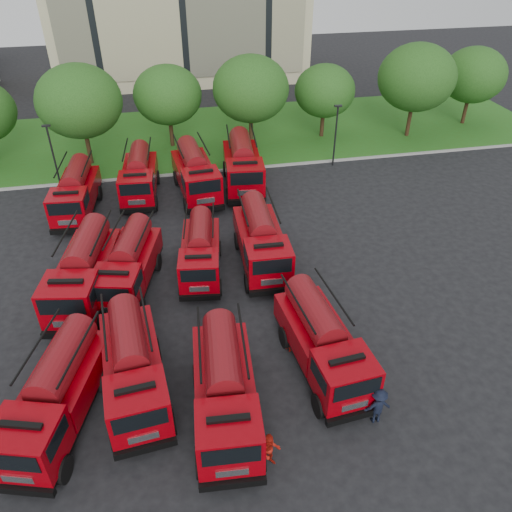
{
  "coord_description": "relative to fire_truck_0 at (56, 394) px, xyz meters",
  "views": [
    {
      "loc": [
        -2.21,
        -19.77,
        17.71
      ],
      "look_at": [
        2.4,
        2.7,
        1.8
      ],
      "focal_mm": 35.0,
      "sensor_mm": 36.0,
      "label": 1
    }
  ],
  "objects": [
    {
      "name": "ground",
      "position": [
        7.46,
        5.03,
        -1.61
      ],
      "size": [
        140.0,
        140.0,
        0.0
      ],
      "primitive_type": "plane",
      "color": "black",
      "rests_on": "ground"
    },
    {
      "name": "lawn",
      "position": [
        7.46,
        31.03,
        -1.55
      ],
      "size": [
        70.0,
        16.0,
        0.12
      ],
      "primitive_type": "cube",
      "color": "#295516",
      "rests_on": "ground"
    },
    {
      "name": "curb",
      "position": [
        7.46,
        22.93,
        -1.54
      ],
      "size": [
        70.0,
        0.3,
        0.14
      ],
      "primitive_type": "cube",
      "color": "gray",
      "rests_on": "ground"
    },
    {
      "name": "tree_2",
      "position": [
        -0.54,
        26.53,
        3.74
      ],
      "size": [
        6.72,
        6.72,
        8.22
      ],
      "color": "#382314",
      "rests_on": "ground"
    },
    {
      "name": "tree_3",
      "position": [
        6.46,
        29.03,
        3.07
      ],
      "size": [
        5.88,
        5.88,
        7.19
      ],
      "color": "#382314",
      "rests_on": "ground"
    },
    {
      "name": "tree_4",
      "position": [
        13.46,
        27.53,
        3.61
      ],
      "size": [
        6.55,
        6.55,
        8.01
      ],
      "color": "#382314",
      "rests_on": "ground"
    },
    {
      "name": "tree_5",
      "position": [
        20.46,
        28.53,
        2.74
      ],
      "size": [
        5.46,
        5.46,
        6.68
      ],
      "color": "#382314",
      "rests_on": "ground"
    },
    {
      "name": "tree_6",
      "position": [
        28.46,
        27.03,
        3.88
      ],
      "size": [
        6.89,
        6.89,
        8.42
      ],
      "color": "#382314",
      "rests_on": "ground"
    },
    {
      "name": "tree_7",
      "position": [
        35.46,
        29.03,
        3.21
      ],
      "size": [
        6.05,
        6.05,
        7.39
      ],
      "color": "#382314",
      "rests_on": "ground"
    },
    {
      "name": "lamp_post_0",
      "position": [
        -2.54,
        22.23,
        1.29
      ],
      "size": [
        0.6,
        0.25,
        5.11
      ],
      "color": "black",
      "rests_on": "ground"
    },
    {
      "name": "lamp_post_1",
      "position": [
        19.46,
        22.23,
        1.29
      ],
      "size": [
        0.6,
        0.25,
        5.11
      ],
      "color": "black",
      "rests_on": "ground"
    },
    {
      "name": "fire_truck_0",
      "position": [
        0.0,
        0.0,
        0.0
      ],
      "size": [
        4.34,
        7.41,
        3.2
      ],
      "rotation": [
        0.0,
        0.0,
        -0.29
      ],
      "color": "black",
      "rests_on": "ground"
    },
    {
      "name": "fire_truck_1",
      "position": [
        3.05,
        0.94,
        -0.01
      ],
      "size": [
        3.1,
        7.19,
        3.18
      ],
      "rotation": [
        0.0,
        0.0,
        0.1
      ],
      "color": "black",
      "rests_on": "ground"
    },
    {
      "name": "fire_truck_2",
      "position": [
        6.74,
        -1.11,
        0.02
      ],
      "size": [
        3.04,
        7.27,
        3.23
      ],
      "rotation": [
        0.0,
        0.0,
        -0.08
      ],
      "color": "black",
      "rests_on": "ground"
    },
    {
      "name": "fire_truck_3",
      "position": [
        11.5,
        0.74,
        -0.01
      ],
      "size": [
        3.07,
        7.18,
        3.18
      ],
      "rotation": [
        0.0,
        0.0,
        0.09
      ],
      "color": "black",
      "rests_on": "ground"
    },
    {
      "name": "fire_truck_4",
      "position": [
        0.51,
        8.29,
        0.12
      ],
      "size": [
        3.89,
        7.87,
        3.43
      ],
      "rotation": [
        0.0,
        0.0,
        -0.18
      ],
      "color": "black",
      "rests_on": "ground"
    },
    {
      "name": "fire_truck_5",
      "position": [
        2.83,
        8.66,
        -0.04
      ],
      "size": [
        3.99,
        7.23,
        3.13
      ],
      "rotation": [
        0.0,
        0.0,
        -0.25
      ],
      "color": "black",
      "rests_on": "ground"
    },
    {
      "name": "fire_truck_6",
      "position": [
        6.9,
        9.39,
        -0.15
      ],
      "size": [
        3.04,
        6.59,
        2.89
      ],
      "rotation": [
        0.0,
        0.0,
        -0.14
      ],
      "color": "black",
      "rests_on": "ground"
    },
    {
      "name": "fire_truck_7",
      "position": [
        10.52,
        9.5,
        0.05
      ],
      "size": [
        2.91,
        7.35,
        3.3
      ],
      "rotation": [
        0.0,
        0.0,
        -0.04
      ],
      "color": "black",
      "rests_on": "ground"
    },
    {
      "name": "fire_truck_8",
      "position": [
        -0.81,
        18.16,
        -0.0
      ],
      "size": [
        3.05,
        7.2,
        3.2
      ],
      "rotation": [
        0.0,
        0.0,
        -0.09
      ],
      "color": "black",
      "rests_on": "ground"
    },
    {
      "name": "fire_truck_9",
      "position": [
        3.54,
        20.01,
        -0.01
      ],
      "size": [
        2.97,
        7.15,
        3.18
      ],
      "rotation": [
        0.0,
        0.0,
        -0.07
      ],
      "color": "black",
      "rests_on": "ground"
    },
    {
      "name": "fire_truck_10",
      "position": [
        7.65,
        19.36,
        0.1
      ],
      "size": [
        3.24,
        7.67,
        3.41
      ],
      "rotation": [
        0.0,
        0.0,
        0.08
      ],
      "color": "black",
      "rests_on": "ground"
    },
    {
      "name": "fire_truck_11",
      "position": [
        11.33,
        20.0,
        0.17
      ],
      "size": [
        3.49,
        8.02,
        3.54
      ],
      "rotation": [
        0.0,
        0.0,
        -0.1
      ],
      "color": "black",
      "rests_on": "ground"
    },
    {
      "name": "firefighter_0",
      "position": [
        6.03,
        -1.35,
        -1.61
      ],
      "size": [
        0.64,
        0.49,
        1.7
      ],
      "primitive_type": "imported",
      "rotation": [
        0.0,
        0.0,
        -0.06
      ],
      "color": "black",
      "rests_on": "ground"
    },
    {
      "name": "firefighter_1",
      "position": [
        8.03,
        -3.75,
        -1.61
      ],
      "size": [
        0.84,
        0.46,
        1.72
      ],
      "primitive_type": "imported",
      "rotation": [
        0.0,
        0.0,
        -0.0
      ],
      "color": "#A4160C",
      "rests_on": "ground"
    },
    {
      "name": "firefighter_2",
      "position": [
        10.35,
        2.06,
        -1.61
      ],
      "size": [
        0.91,
        1.12,
        1.67
      ],
      "primitive_type": "imported",
      "rotation": [
        0.0,
        0.0,
        1.99
      ],
      "color": "#A4160C",
      "rests_on": "ground"
    },
    {
      "name": "firefighter_3",
      "position": [
        12.84,
        -2.65,
        -1.61
      ],
      "size": [
        1.19,
        0.62,
        1.85
      ],
      "primitive_type": "imported",
      "rotation": [
        0.0,
        0.0,
        3.14
      ],
      "color": "black",
      "rests_on": "ground"
    },
    {
      "name": "firefighter_4",
      "position": [
        3.24,
        2.78,
        -1.61
      ],
      "size": [
        1.01,
        0.98,
        1.75
      ],
      "primitive_type": "imported",
      "rotation": [
        0.0,
        0.0,
        2.42
      ],
      "color": "black",
      "rests_on": "ground"
    },
    {
      "name": "firefighter_5",
      "position": [
        11.51,
        10.88,
        -1.61
      ],
      "size": [
        1.44,
        0.68,
        1.52
      ],
      "primitive_type": "imported",
      "rotation": [
        0.0,
        0.0,
        3.09
      ],
      "color": "#A4160C",
      "rests_on": "ground"
    }
  ]
}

